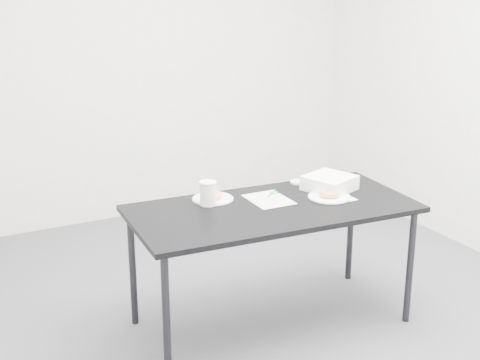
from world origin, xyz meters
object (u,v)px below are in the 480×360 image
pen (272,193)px  plate_far (213,199)px  bakery_box (330,183)px  donut_near (329,193)px  plate_near (329,197)px  donut_far (213,195)px  table (273,215)px  scorecard (269,199)px  coffee_cup (208,193)px

pen → plate_far: size_ratio=0.54×
pen → bakery_box: (0.36, -0.09, 0.04)m
donut_near → plate_far: size_ratio=0.49×
plate_near → donut_far: bearing=154.1°
table → bakery_box: 0.48m
pen → bakery_box: bearing=-55.5°
pen → plate_far: (-0.35, 0.08, -0.00)m
pen → plate_near: pen is taller
table → donut_near: bearing=-1.4°
plate_near → donut_near: donut_near is taller
scorecard → plate_near: bearing=-22.2°
plate_near → bakery_box: bakery_box is taller
table → donut_far: donut_far is taller
plate_near → coffee_cup: (-0.68, 0.23, 0.06)m
table → scorecard: bearing=75.0°
scorecard → donut_near: size_ratio=2.39×
donut_near → donut_far: donut_near is taller
coffee_cup → bakery_box: bearing=-7.1°
scorecard → plate_far: plate_far is taller
scorecard → bakery_box: 0.42m
plate_far → coffee_cup: size_ratio=1.72×
donut_near → table: bearing=174.7°
plate_far → donut_far: donut_far is taller
plate_far → bakery_box: bearing=-13.4°
plate_near → plate_far: size_ratio=1.04×
scorecard → coffee_cup: bearing=167.8°
plate_near → donut_near: (0.00, 0.00, 0.02)m
pen → scorecard: bearing=-172.5°
donut_near → plate_near: bearing=0.0°
plate_near → bakery_box: (0.09, 0.13, 0.04)m
pen → plate_far: pen is taller
coffee_cup → bakery_box: 0.78m
donut_near → coffee_cup: 0.72m
donut_far → bakery_box: bearing=-13.4°
donut_far → table: bearing=-46.7°
pen → donut_near: bearing=-81.4°
table → scorecard: size_ratio=5.91×
donut_far → plate_far: bearing=0.0°
donut_far → bakery_box: bakery_box is taller
scorecard → pen: pen is taller
pen → donut_far: (-0.35, 0.08, 0.02)m
plate_near → pen: bearing=140.4°
plate_near → donut_far: donut_far is taller
pen → donut_near: 0.34m
table → donut_near: size_ratio=14.13×
donut_far → donut_near: bearing=-25.9°
plate_near → donut_far: 0.69m
coffee_cup → pen: bearing=-1.2°
pen → plate_near: size_ratio=0.52×
table → coffee_cup: size_ratio=11.88×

